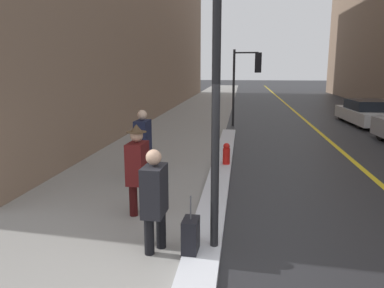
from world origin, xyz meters
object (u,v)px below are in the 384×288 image
lamp_post (217,27)px  pedestrian_trailing (143,139)px  fire_hydrant (226,156)px  pedestrian_in_glasses (138,166)px  rolling_suitcase (190,238)px  parked_car_white (367,113)px  traffic_light_near (249,71)px  pedestrian_with_shoulder_bag (155,196)px

lamp_post → pedestrian_trailing: (-2.11, 3.86, -2.31)m
lamp_post → fire_hydrant: size_ratio=7.85×
lamp_post → pedestrian_trailing: lamp_post is taller
pedestrian_in_glasses → rolling_suitcase: bearing=40.5°
lamp_post → parked_car_white: (6.39, 13.87, -2.68)m
traffic_light_near → pedestrian_in_glasses: 11.61m
lamp_post → pedestrian_in_glasses: size_ratio=3.20×
pedestrian_with_shoulder_bag → pedestrian_trailing: 4.14m
pedestrian_trailing → parked_car_white: (8.50, 10.01, -0.37)m
rolling_suitcase → fire_hydrant: (0.30, 5.08, 0.04)m
pedestrian_in_glasses → pedestrian_with_shoulder_bag: bearing=27.5°
lamp_post → parked_car_white: lamp_post is taller
traffic_light_near → pedestrian_in_glasses: traffic_light_near is taller
parked_car_white → pedestrian_trailing: bearing=137.1°
parked_car_white → lamp_post: bearing=152.7°
pedestrian_in_glasses → pedestrian_trailing: 2.63m
rolling_suitcase → fire_hydrant: size_ratio=1.36×
traffic_light_near → rolling_suitcase: size_ratio=3.73×
pedestrian_with_shoulder_bag → rolling_suitcase: (0.55, -0.14, -0.57)m
lamp_post → pedestrian_in_glasses: lamp_post is taller
lamp_post → parked_car_white: size_ratio=1.22×
lamp_post → pedestrian_trailing: bearing=118.7°
traffic_light_near → pedestrian_with_shoulder_bag: size_ratio=2.25×
rolling_suitcase → lamp_post: bearing=126.5°
pedestrian_in_glasses → pedestrian_trailing: bearing=-164.7°
traffic_light_near → pedestrian_trailing: 9.29m
pedestrian_trailing → parked_car_white: bearing=142.0°
rolling_suitcase → pedestrian_in_glasses: bearing=-139.5°
rolling_suitcase → traffic_light_near: bearing=178.1°
fire_hydrant → traffic_light_near: bearing=85.1°
pedestrian_in_glasses → fire_hydrant: (1.49, 3.56, -0.59)m
parked_car_white → rolling_suitcase: parked_car_white is taller
traffic_light_near → parked_car_white: 6.22m
pedestrian_trailing → lamp_post: bearing=31.0°
traffic_light_near → parked_car_white: bearing=15.8°
lamp_post → traffic_light_near: bearing=87.1°
fire_hydrant → pedestrian_in_glasses: bearing=-112.8°
traffic_light_near → pedestrian_trailing: (-2.75, -8.73, -1.62)m
pedestrian_in_glasses → lamp_post: bearing=51.9°
parked_car_white → pedestrian_with_shoulder_bag: bearing=149.9°
lamp_post → pedestrian_in_glasses: (-1.52, 1.30, -2.31)m
fire_hydrant → parked_car_white: bearing=54.5°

